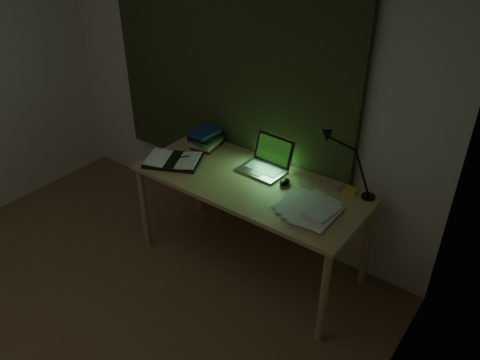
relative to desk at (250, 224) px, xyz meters
The scene contains 11 objects.
wall_back 1.11m from the desk, 139.89° to the left, with size 3.50×0.00×2.50m, color silver.
curtain 1.26m from the desk, 142.54° to the left, with size 2.20×0.06×2.00m, color #2D351A.
desk is the anchor object (origin of this frame).
laptop 0.52m from the desk, 92.04° to the left, with size 0.32×0.36×0.23m, color #B8B8BD, non-canonical shape.
open_textbook 0.74m from the desk, 167.72° to the right, with size 0.40×0.28×0.03m, color white, non-canonical shape.
book_stack 0.76m from the desk, 161.04° to the left, with size 0.19×0.23×0.15m, color white, non-canonical shape.
loose_papers 0.66m from the desk, ahead, with size 0.38×0.40×0.02m, color silver, non-canonical shape.
mouse 0.46m from the desk, 25.65° to the left, with size 0.06×0.10×0.04m, color black.
sticky_yellow 0.79m from the desk, 24.41° to the left, with size 0.08×0.08×0.02m, color gold.
sticky_pink 0.75m from the desk, 25.56° to the left, with size 0.07×0.07×0.02m, color #C74D64.
desk_lamp 1.01m from the desk, 21.25° to the left, with size 0.32×0.25×0.48m, color black, non-canonical shape.
Camera 1 is at (2.13, -0.70, 2.47)m, focal length 35.00 mm.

